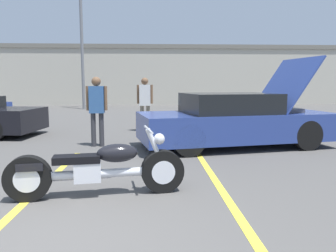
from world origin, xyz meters
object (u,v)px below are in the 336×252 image
at_px(show_car_hood_open, 236,121).
at_px(spectator_near_motorcycle, 145,100).
at_px(light_pole, 83,34).
at_px(motorcycle, 98,169).
at_px(spectator_by_show_car, 97,105).

xyz_separation_m(show_car_hood_open, spectator_near_motorcycle, (-2.31, 2.71, 0.40)).
height_order(light_pole, show_car_hood_open, light_pole).
bearing_deg(motorcycle, spectator_by_show_car, 90.51).
relative_size(show_car_hood_open, spectator_by_show_car, 2.88).
xyz_separation_m(light_pole, spectator_near_motorcycle, (3.92, -9.75, -3.45)).
distance_m(motorcycle, spectator_by_show_car, 3.81).
bearing_deg(spectator_near_motorcycle, motorcycle, -94.80).
bearing_deg(motorcycle, show_car_hood_open, 42.23).
height_order(light_pole, motorcycle, light_pole).
bearing_deg(show_car_hood_open, spectator_by_show_car, 165.69).
height_order(motorcycle, spectator_near_motorcycle, spectator_near_motorcycle).
relative_size(spectator_near_motorcycle, spectator_by_show_car, 1.01).
xyz_separation_m(spectator_near_motorcycle, spectator_by_show_car, (-1.13, -2.52, -0.02)).
height_order(motorcycle, spectator_by_show_car, spectator_by_show_car).
xyz_separation_m(motorcycle, spectator_by_show_car, (-0.61, 3.70, 0.65)).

